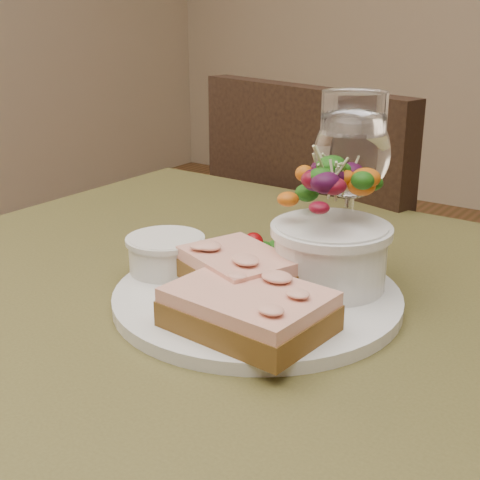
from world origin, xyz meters
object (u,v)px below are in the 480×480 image
Objects in this scene: sandwich_back at (238,269)px; salad_bowl at (331,227)px; chair_far at (354,391)px; wine_glass at (351,159)px; ramekin at (166,252)px; dinner_plate at (257,297)px; sandwich_front at (248,309)px; cafe_table at (209,397)px.

sandwich_back is 0.10m from salad_bowl.
wine_glass reaches higher than chair_far.
ramekin is 0.21m from wine_glass.
dinner_plate is at bearing 6.11° from ramekin.
chair_far is at bearing 95.31° from ramekin.
sandwich_back is at bearing -138.69° from dinner_plate.
sandwich_front is (0.20, -0.65, 0.49)m from chair_far.
sandwich_back is 0.16m from wine_glass.
dinner_plate is 3.68× the size of ramekin.
salad_bowl is at bearing 46.70° from dinner_plate.
sandwich_front is 0.20m from wine_glass.
salad_bowl is at bearing 88.25° from sandwich_front.
cafe_table is at bearing -135.88° from salad_bowl.
cafe_table is 0.89× the size of chair_far.
wine_glass is at bearing 71.79° from dinner_plate.
ramekin is (-0.07, 0.02, 0.13)m from cafe_table.
cafe_table is at bearing 156.81° from sandwich_front.
sandwich_back is (0.02, 0.02, 0.14)m from cafe_table.
ramekin is (0.06, -0.60, 0.49)m from chair_far.
sandwich_back is 1.68× the size of ramekin.
sandwich_back reaches higher than dinner_plate.
wine_glass is (0.07, 0.14, 0.22)m from cafe_table.
sandwich_back is (-0.01, -0.01, 0.03)m from dinner_plate.
sandwich_front is at bearing 121.23° from chair_far.
dinner_plate is 2.19× the size of sandwich_back.
chair_far is at bearing 124.28° from sandwich_back.
chair_far reaches higher than sandwich_front.
ramekin is at bearing 164.13° from cafe_table.
sandwich_back reaches higher than cafe_table.
chair_far is (-0.12, 0.62, -0.36)m from cafe_table.
dinner_plate is at bearing 122.44° from sandwich_front.
sandwich_back is 0.09m from ramekin.
sandwich_back is (-0.05, 0.06, 0.01)m from sandwich_front.
sandwich_front is at bearing -27.13° from cafe_table.
sandwich_back is at bearing -134.41° from salad_bowl.
chair_far is at bearing 110.63° from sandwich_front.
salad_bowl reaches higher than cafe_table.
chair_far is 0.77m from wine_glass.
cafe_table is at bearing -117.13° from wine_glass.
ramekin reaches higher than cafe_table.
wine_glass is (0.04, 0.11, 0.12)m from dinner_plate.
dinner_plate is 0.10m from salad_bowl.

